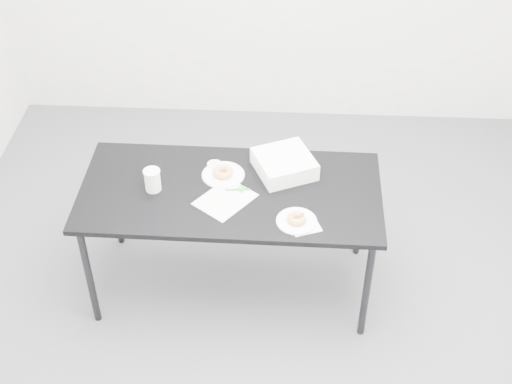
# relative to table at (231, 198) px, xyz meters

# --- Properties ---
(floor) EXTENTS (4.00, 4.00, 0.00)m
(floor) POSITION_rel_table_xyz_m (0.14, -0.09, -0.70)
(floor) COLOR #505055
(floor) RESTS_ON ground
(table) EXTENTS (1.67, 0.80, 0.76)m
(table) POSITION_rel_table_xyz_m (0.00, 0.00, 0.00)
(table) COLOR black
(table) RESTS_ON floor
(scorecard) EXTENTS (0.36, 0.38, 0.00)m
(scorecard) POSITION_rel_table_xyz_m (-0.02, -0.08, 0.06)
(scorecard) COLOR white
(scorecard) RESTS_ON table
(logo_patch) EXTENTS (0.07, 0.07, 0.00)m
(logo_patch) POSITION_rel_table_xyz_m (0.06, 0.01, 0.06)
(logo_patch) COLOR green
(logo_patch) RESTS_ON scorecard
(pen) EXTENTS (0.14, 0.02, 0.01)m
(pen) POSITION_rel_table_xyz_m (0.04, -0.00, 0.06)
(pen) COLOR #0C8444
(pen) RESTS_ON scorecard
(napkin) EXTENTS (0.19, 0.19, 0.00)m
(napkin) POSITION_rel_table_xyz_m (0.41, -0.26, 0.06)
(napkin) COLOR white
(napkin) RESTS_ON table
(plate_near) EXTENTS (0.21, 0.21, 0.01)m
(plate_near) POSITION_rel_table_xyz_m (0.37, -0.24, 0.06)
(plate_near) COLOR white
(plate_near) RESTS_ON napkin
(donut_near) EXTENTS (0.12, 0.12, 0.03)m
(donut_near) POSITION_rel_table_xyz_m (0.37, -0.24, 0.08)
(donut_near) COLOR gold
(donut_near) RESTS_ON plate_near
(plate_far) EXTENTS (0.24, 0.24, 0.01)m
(plate_far) POSITION_rel_table_xyz_m (-0.05, 0.12, 0.06)
(plate_far) COLOR white
(plate_far) RESTS_ON table
(donut_far) EXTENTS (0.15, 0.15, 0.04)m
(donut_far) POSITION_rel_table_xyz_m (-0.05, 0.12, 0.08)
(donut_far) COLOR gold
(donut_far) RESTS_ON plate_far
(coffee_cup) EXTENTS (0.09, 0.09, 0.13)m
(coffee_cup) POSITION_rel_table_xyz_m (-0.42, -0.02, 0.12)
(coffee_cup) COLOR white
(coffee_cup) RESTS_ON table
(cup_lid) EXTENTS (0.08, 0.08, 0.01)m
(cup_lid) POSITION_rel_table_xyz_m (-0.11, 0.21, 0.06)
(cup_lid) COLOR silver
(cup_lid) RESTS_ON table
(bakery_box) EXTENTS (0.40, 0.40, 0.10)m
(bakery_box) POSITION_rel_table_xyz_m (0.29, 0.18, 0.11)
(bakery_box) COLOR white
(bakery_box) RESTS_ON table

